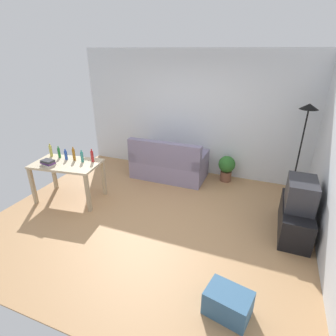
{
  "coord_description": "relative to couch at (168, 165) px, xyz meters",
  "views": [
    {
      "loc": [
        1.67,
        -3.49,
        2.67
      ],
      "look_at": [
        0.1,
        0.5,
        0.75
      ],
      "focal_mm": 28.49,
      "sensor_mm": 36.0,
      "label": 1
    }
  ],
  "objects": [
    {
      "name": "potted_plant",
      "position": [
        1.24,
        0.31,
        0.02
      ],
      "size": [
        0.36,
        0.36,
        0.57
      ],
      "color": "brown",
      "rests_on": "ground_plane"
    },
    {
      "name": "storage_box",
      "position": [
        1.85,
        -2.94,
        -0.16
      ],
      "size": [
        0.54,
        0.43,
        0.3
      ],
      "primitive_type": "cube",
      "rotation": [
        0.0,
        0.0,
        -0.21
      ],
      "color": "#386084",
      "rests_on": "ground_plane"
    },
    {
      "name": "bottle_blue",
      "position": [
        -1.5,
        -1.45,
        0.54
      ],
      "size": [
        0.05,
        0.05,
        0.21
      ],
      "color": "#2347A3",
      "rests_on": "desk"
    },
    {
      "name": "couch",
      "position": [
        0.0,
        0.0,
        0.0
      ],
      "size": [
        1.61,
        0.84,
        0.92
      ],
      "rotation": [
        0.0,
        0.0,
        3.14
      ],
      "color": "gray",
      "rests_on": "ground_plane"
    },
    {
      "name": "bottle_squat",
      "position": [
        -1.89,
        -1.42,
        0.56
      ],
      "size": [
        0.05,
        0.05,
        0.26
      ],
      "color": "#BCB24C",
      "rests_on": "desk"
    },
    {
      "name": "bottle_amber",
      "position": [
        -1.34,
        -1.42,
        0.57
      ],
      "size": [
        0.05,
        0.05,
        0.26
      ],
      "color": "#9E6019",
      "rests_on": "desk"
    },
    {
      "name": "bottle_red",
      "position": [
        -0.97,
        -1.36,
        0.56
      ],
      "size": [
        0.05,
        0.05,
        0.25
      ],
      "color": "#AD2323",
      "rests_on": "desk"
    },
    {
      "name": "tv_stand",
      "position": [
        2.57,
        -1.12,
        -0.07
      ],
      "size": [
        0.44,
        1.1,
        0.48
      ],
      "rotation": [
        0.0,
        0.0,
        1.57
      ],
      "color": "black",
      "rests_on": "ground_plane"
    },
    {
      "name": "book_stack",
      "position": [
        -1.62,
        -1.78,
        0.5
      ],
      "size": [
        0.27,
        0.21,
        0.11
      ],
      "color": "beige",
      "rests_on": "desk"
    },
    {
      "name": "desk",
      "position": [
        -1.4,
        -1.58,
        0.34
      ],
      "size": [
        1.28,
        0.85,
        0.76
      ],
      "rotation": [
        0.0,
        0.0,
        0.13
      ],
      "color": "#C6B28E",
      "rests_on": "ground_plane"
    },
    {
      "name": "wall_rear",
      "position": [
        0.32,
        0.61,
        1.04
      ],
      "size": [
        5.2,
        0.1,
        2.7
      ],
      "primitive_type": "cube",
      "color": "silver",
      "rests_on": "ground_plane"
    },
    {
      "name": "bottle_green",
      "position": [
        -1.7,
        -1.41,
        0.55
      ],
      "size": [
        0.05,
        0.05,
        0.23
      ],
      "color": "#1E722D",
      "rests_on": "desk"
    },
    {
      "name": "ground_plane",
      "position": [
        0.32,
        -1.59,
        -0.32
      ],
      "size": [
        5.2,
        4.4,
        0.02
      ],
      "primitive_type": "cube",
      "color": "tan"
    },
    {
      "name": "bottle_tall",
      "position": [
        -1.15,
        -1.43,
        0.55
      ],
      "size": [
        0.05,
        0.05,
        0.23
      ],
      "color": "teal",
      "rests_on": "desk"
    },
    {
      "name": "torchiere_lamp",
      "position": [
        2.57,
        0.14,
        1.1
      ],
      "size": [
        0.32,
        0.32,
        1.81
      ],
      "color": "black",
      "rests_on": "ground_plane"
    },
    {
      "name": "tv",
      "position": [
        2.57,
        -1.12,
        0.39
      ],
      "size": [
        0.41,
        0.6,
        0.44
      ],
      "rotation": [
        0.0,
        0.0,
        1.57
      ],
      "color": "#2D2D33",
      "rests_on": "tv_stand"
    }
  ]
}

